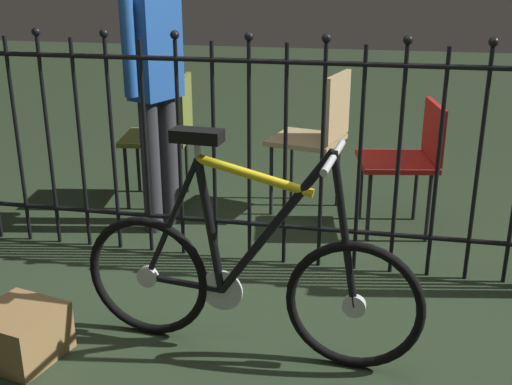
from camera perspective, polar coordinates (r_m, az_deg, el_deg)
name	(u,v)px	position (r m, az deg, el deg)	size (l,w,h in m)	color
ground_plane	(238,317)	(2.99, -1.62, -11.08)	(20.00, 20.00, 0.00)	#263521
iron_fence	(250,146)	(3.30, -0.52, 4.18)	(4.03, 0.07, 1.30)	black
bicycle	(246,276)	(2.60, -0.94, -7.54)	(1.43, 0.40, 0.94)	black
chair_olive	(168,128)	(4.28, -7.88, 5.79)	(0.50, 0.50, 0.85)	black
chair_red	(410,153)	(3.85, 13.64, 3.42)	(0.50, 0.50, 0.79)	black
chair_tan	(319,129)	(4.03, 5.71, 5.66)	(0.51, 0.51, 0.91)	black
person_visitor	(155,72)	(3.75, -9.04, 10.60)	(0.28, 0.45, 1.60)	#2D2D33
display_crate	(21,334)	(2.84, -20.35, -11.79)	(0.30, 0.30, 0.21)	olive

